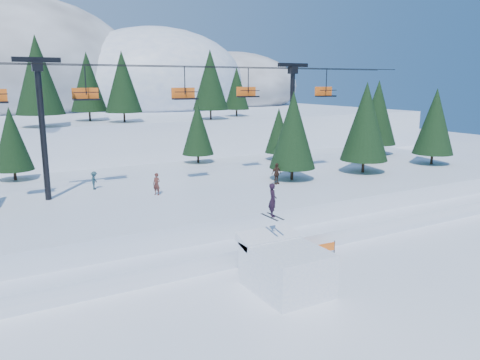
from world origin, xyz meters
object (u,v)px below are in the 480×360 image
jump_kicker (285,266)px  banner_near (317,249)px  chairlift (172,104)px  banner_far (352,231)px

jump_kicker → banner_near: jump_kicker is taller
chairlift → banner_near: bearing=-73.5°
chairlift → banner_near: (4.17, -14.06, -8.78)m
jump_kicker → banner_far: bearing=26.9°
banner_near → jump_kicker: bearing=-147.5°
jump_kicker → banner_near: 5.39m
chairlift → banner_far: chairlift is taller
jump_kicker → banner_far: size_ratio=1.97×
jump_kicker → banner_far: jump_kicker is taller
banner_near → banner_far: (4.54, 1.72, 0.00)m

